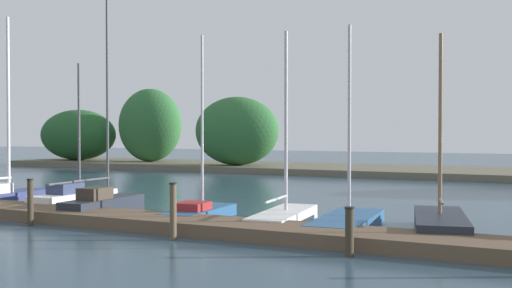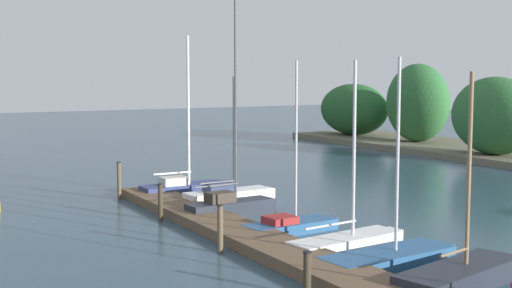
# 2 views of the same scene
# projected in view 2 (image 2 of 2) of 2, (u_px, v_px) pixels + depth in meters

# --- Properties ---
(dock_pier) EXTENTS (20.56, 1.80, 0.35)m
(dock_pier) POSITION_uv_depth(u_px,v_px,m) (256.00, 240.00, 21.22)
(dock_pier) COLOR brown
(dock_pier) RESTS_ON ground
(sailboat_0) EXTENTS (1.24, 3.93, 6.87)m
(sailboat_0) POSITION_uv_depth(u_px,v_px,m) (185.00, 186.00, 29.85)
(sailboat_0) COLOR navy
(sailboat_0) RESTS_ON ground
(sailboat_1) EXTENTS (1.21, 3.97, 5.15)m
(sailboat_1) POSITION_uv_depth(u_px,v_px,m) (230.00, 195.00, 28.05)
(sailboat_1) COLOR white
(sailboat_1) RESTS_ON ground
(sailboat_2) EXTENTS (1.14, 3.63, 8.45)m
(sailboat_2) POSITION_uv_depth(u_px,v_px,m) (232.00, 204.00, 25.57)
(sailboat_2) COLOR #232833
(sailboat_2) RESTS_ON ground
(sailboat_3) EXTENTS (1.40, 3.55, 5.69)m
(sailboat_3) POSITION_uv_depth(u_px,v_px,m) (292.00, 224.00, 23.03)
(sailboat_3) COLOR #285684
(sailboat_3) RESTS_ON ground
(sailboat_4) EXTENTS (1.57, 4.20, 5.67)m
(sailboat_4) POSITION_uv_depth(u_px,v_px,m) (350.00, 239.00, 20.88)
(sailboat_4) COLOR white
(sailboat_4) RESTS_ON ground
(sailboat_5) EXTENTS (1.68, 4.46, 5.71)m
(sailboat_5) POSITION_uv_depth(u_px,v_px,m) (393.00, 255.00, 19.22)
(sailboat_5) COLOR #285684
(sailboat_5) RESTS_ON ground
(sailboat_6) EXTENTS (2.11, 4.34, 5.31)m
(sailboat_6) POSITION_uv_depth(u_px,v_px,m) (463.00, 273.00, 17.15)
(sailboat_6) COLOR #232833
(sailboat_6) RESTS_ON ground
(mooring_piling_0) EXTENTS (0.20, 0.20, 1.59)m
(mooring_piling_0) POSITION_uv_depth(u_px,v_px,m) (119.00, 180.00, 28.98)
(mooring_piling_0) COLOR brown
(mooring_piling_0) RESTS_ON ground
(mooring_piling_1) EXTENTS (0.20, 0.20, 1.35)m
(mooring_piling_1) POSITION_uv_depth(u_px,v_px,m) (160.00, 202.00, 24.71)
(mooring_piling_1) COLOR #3D3323
(mooring_piling_1) RESTS_ON ground
(mooring_piling_2) EXTENTS (0.19, 0.19, 1.44)m
(mooring_piling_2) POSITION_uv_depth(u_px,v_px,m) (220.00, 229.00, 20.29)
(mooring_piling_2) COLOR brown
(mooring_piling_2) RESTS_ON ground
(mooring_piling_3) EXTENTS (0.22, 0.22, 1.08)m
(mooring_piling_3) POSITION_uv_depth(u_px,v_px,m) (307.00, 273.00, 16.34)
(mooring_piling_3) COLOR #3D3323
(mooring_piling_3) RESTS_ON ground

